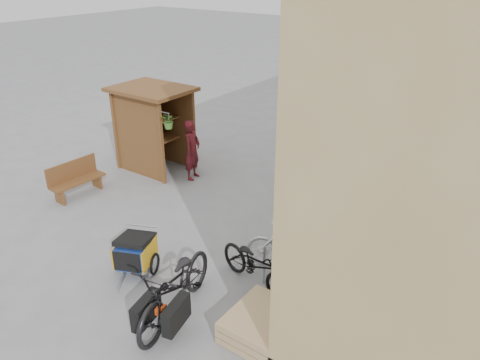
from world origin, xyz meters
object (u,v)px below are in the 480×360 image
Objects in this scene: kiosk at (151,117)px; bench at (76,178)px; bike_0 at (256,265)px; bike_4 at (345,200)px; bike_3 at (328,213)px; pallet_stack at (262,324)px; bike_7 at (363,175)px; shopping_carts at (418,148)px; child_trailer at (135,251)px; person_kiosk at (192,150)px; bike_5 at (343,197)px; cargo_bike at (175,288)px; bike_2 at (318,223)px; bike_6 at (364,180)px; bike_1 at (290,247)px.

bench is (-0.40, -2.42, -1.09)m from kiosk.
bench is at bearing 100.42° from bike_0.
kiosk is at bearing 111.32° from bike_4.
bike_0 is at bearing 174.05° from bike_3.
pallet_stack is 0.72× the size of bike_7.
child_trailer is at bearing -109.74° from shopping_carts.
person_kiosk is at bearing 4.41° from kiosk.
bike_5 reaches higher than pallet_stack.
bike_4 is (0.92, 4.85, -0.13)m from cargo_bike.
bike_7 is (2.28, 5.80, 0.05)m from child_trailer.
child_trailer is 4.99m from bike_4.
bike_5 is at bearing 12.32° from bike_0.
shopping_carts reaches higher than bike_2.
bike_7 is at bearing 38.94° from bike_6.
bench is 1.05× the size of child_trailer.
cargo_bike is 1.37× the size of bike_4.
bike_0 reaches higher than bike_2.
person_kiosk is at bearing 111.53° from bike_4.
pallet_stack is at bearing -160.70° from bike_5.
pallet_stack is 0.72× the size of shopping_carts.
bike_3 is at bearing -163.24° from bike_4.
kiosk is 5.85m from bike_2.
kiosk is 1.04× the size of cargo_bike.
bike_1 is 1.09× the size of bike_2.
bike_1 reaches higher than bike_4.
bike_4 is at bearing 5.09° from kiosk.
bike_7 reaches higher than pallet_stack.
bike_1 is at bearing -164.19° from bike_4.
bike_1 is at bearing -129.67° from person_kiosk.
cargo_bike is at bearing -176.69° from bike_6.
bike_4 is (-0.51, 4.38, 0.25)m from pallet_stack.
shopping_carts is 5.23m from bike_2.
person_kiosk reaches higher than bike_7.
cargo_bike reaches higher than bench.
bike_0 is 2.14m from bike_2.
bike_3 reaches higher than pallet_stack.
bike_3 is (-0.51, 3.41, 0.34)m from pallet_stack.
bike_2 is (-0.05, 1.31, -0.10)m from bike_1.
bike_6 is (0.22, 4.60, 0.01)m from bike_0.
bike_3 is at bearing -110.43° from person_kiosk.
pallet_stack is at bearing 5.28° from cargo_bike.
bike_7 reaches higher than bike_6.
person_kiosk is 4.30m from bike_5.
bike_3 reaches higher than bike_2.
child_trailer is at bearing 106.18° from bike_1.
kiosk is at bearing 107.41° from bike_5.
person_kiosk is 0.97× the size of bike_1.
cargo_bike is at bearing 166.96° from bike_3.
pallet_stack is at bearing -24.07° from child_trailer.
bike_4 is 1.21m from bike_6.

